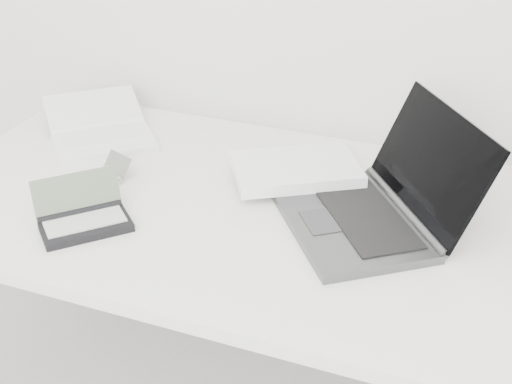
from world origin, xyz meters
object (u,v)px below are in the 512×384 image
(desk, at_px, (275,228))
(laptop_large, at_px, (343,191))
(palmtop_charcoal, at_px, (83,218))
(netbook_open_white, at_px, (101,132))

(desk, relative_size, laptop_large, 2.58)
(desk, relative_size, palmtop_charcoal, 7.40)
(desk, distance_m, netbook_open_white, 0.58)
(netbook_open_white, height_order, palmtop_charcoal, palmtop_charcoal)
(laptop_large, xyz_separation_m, netbook_open_white, (-0.68, 0.11, -0.02))
(desk, bearing_deg, laptop_large, 28.46)
(laptop_large, bearing_deg, palmtop_charcoal, -97.00)
(laptop_large, height_order, palmtop_charcoal, laptop_large)
(netbook_open_white, xyz_separation_m, palmtop_charcoal, (0.20, -0.38, 0.00))
(desk, bearing_deg, netbook_open_white, 162.10)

